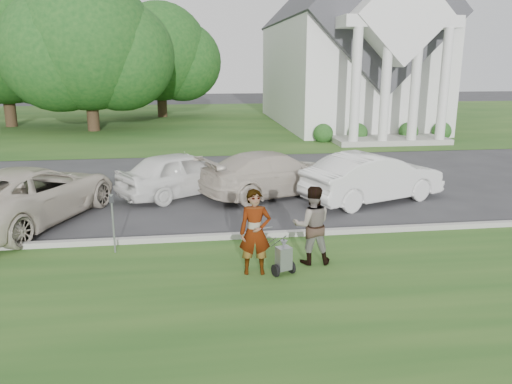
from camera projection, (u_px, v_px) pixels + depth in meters
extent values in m
plane|color=#333335|center=(272.00, 245.00, 12.14)|extent=(120.00, 120.00, 0.00)
cube|color=#1F4A19|center=(298.00, 302.00, 9.26)|extent=(80.00, 7.00, 0.01)
cube|color=#1F4A19|center=(214.00, 120.00, 38.03)|extent=(80.00, 30.00, 0.01)
cube|color=#9E9E93|center=(268.00, 235.00, 12.65)|extent=(80.00, 0.18, 0.15)
cube|color=white|center=(342.00, 74.00, 35.43)|extent=(9.00, 16.00, 7.00)
cube|color=#38383D|center=(344.00, 22.00, 34.54)|extent=(9.19, 17.00, 9.19)
cube|color=#9E9E93|center=(389.00, 140.00, 27.45)|extent=(6.20, 2.60, 0.30)
cylinder|color=white|center=(356.00, 89.00, 25.46)|extent=(0.50, 0.50, 6.00)
cylinder|color=white|center=(386.00, 88.00, 25.67)|extent=(0.50, 0.50, 6.00)
cylinder|color=white|center=(415.00, 88.00, 25.87)|extent=(0.50, 0.50, 6.00)
cylinder|color=white|center=(444.00, 88.00, 26.08)|extent=(0.50, 0.50, 6.00)
cube|color=white|center=(399.00, 22.00, 25.70)|extent=(6.20, 2.00, 0.60)
cube|color=white|center=(399.00, 16.00, 25.63)|extent=(5.09, 2.20, 5.09)
sphere|color=#1E4C19|center=(323.00, 134.00, 27.79)|extent=(1.10, 1.10, 1.10)
sphere|color=#1E4C19|center=(358.00, 133.00, 28.05)|extent=(1.10, 1.10, 1.10)
sphere|color=#1E4C19|center=(408.00, 132.00, 28.43)|extent=(1.10, 1.10, 1.10)
sphere|color=#1E4C19|center=(441.00, 131.00, 28.69)|extent=(1.10, 1.10, 1.10)
cylinder|color=#332316|center=(92.00, 106.00, 31.80)|extent=(0.76, 0.76, 3.20)
sphere|color=#164718|center=(87.00, 42.00, 30.81)|extent=(8.40, 8.40, 8.40)
sphere|color=#164718|center=(120.00, 56.00, 31.56)|extent=(6.89, 6.89, 6.89)
sphere|color=#164718|center=(58.00, 52.00, 30.47)|extent=(7.22, 7.22, 7.22)
cylinder|color=#332316|center=(9.00, 100.00, 33.86)|extent=(0.76, 0.76, 3.60)
sphere|color=#164718|center=(1.00, 33.00, 32.76)|extent=(9.20, 9.20, 9.20)
sphere|color=#164718|center=(36.00, 48.00, 33.55)|extent=(7.54, 7.54, 7.54)
cylinder|color=#332316|center=(162.00, 98.00, 40.01)|extent=(0.76, 0.76, 3.00)
sphere|color=#164718|center=(160.00, 52.00, 39.10)|extent=(7.60, 7.60, 7.60)
sphere|color=#164718|center=(182.00, 62.00, 39.80)|extent=(6.23, 6.23, 6.23)
sphere|color=#164718|center=(140.00, 59.00, 38.77)|extent=(6.54, 6.54, 6.54)
cylinder|color=black|center=(275.00, 271.00, 10.33)|extent=(0.15, 0.27, 0.26)
cylinder|color=black|center=(291.00, 267.00, 10.50)|extent=(0.15, 0.27, 0.26)
cylinder|color=#2D2D33|center=(283.00, 269.00, 10.42)|extent=(0.43, 0.18, 0.03)
cube|color=gray|center=(284.00, 258.00, 10.35)|extent=(0.35, 0.32, 0.49)
cone|color=gray|center=(284.00, 244.00, 10.27)|extent=(0.19, 0.19, 0.14)
cylinder|color=#2D2D33|center=(284.00, 240.00, 10.25)|extent=(0.04, 0.04, 0.05)
cylinder|color=gray|center=(269.00, 243.00, 10.61)|extent=(0.24, 0.62, 0.47)
cylinder|color=gray|center=(279.00, 241.00, 10.72)|extent=(0.24, 0.62, 0.47)
cylinder|color=gray|center=(267.00, 228.00, 10.88)|extent=(0.27, 0.12, 0.02)
imported|color=#999999|center=(255.00, 233.00, 10.29)|extent=(0.69, 0.48, 1.81)
imported|color=#999999|center=(312.00, 226.00, 10.85)|extent=(0.89, 0.72, 1.74)
cylinder|color=gray|center=(114.00, 228.00, 11.49)|extent=(0.04, 0.04, 1.23)
cube|color=#2D2D33|center=(111.00, 199.00, 11.31)|extent=(0.10, 0.07, 0.18)
cylinder|color=gray|center=(111.00, 195.00, 11.29)|extent=(0.09, 0.09, 0.03)
imported|color=beige|center=(31.00, 194.00, 13.82)|extent=(4.50, 6.15, 1.55)
imported|color=white|center=(183.00, 173.00, 16.54)|extent=(4.64, 3.80, 1.49)
imported|color=beige|center=(273.00, 173.00, 16.59)|extent=(5.42, 3.81, 1.46)
imported|color=silver|center=(373.00, 177.00, 15.81)|extent=(4.97, 3.19, 1.55)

